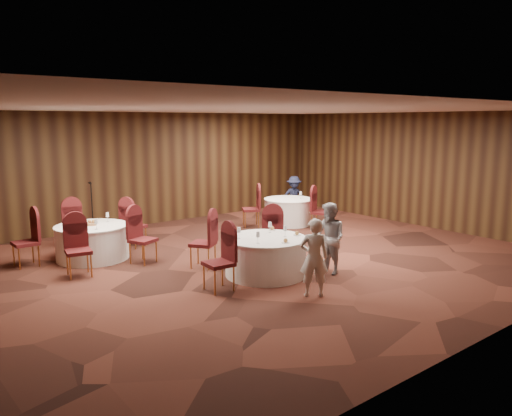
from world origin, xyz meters
TOP-DOWN VIEW (x-y plane):
  - ground at (0.00, 0.00)m, footprint 12.00×12.00m
  - room_shell at (0.00, 0.00)m, footprint 12.00×12.00m
  - table_main at (-0.44, -0.90)m, footprint 1.59×1.59m
  - table_left at (-2.64, 2.32)m, footprint 1.54×1.54m
  - table_right at (3.20, 2.46)m, footprint 1.43×1.43m
  - chairs_main at (-0.74, -0.27)m, footprint 2.83×2.03m
  - chairs_left at (-2.65, 2.32)m, footprint 3.07×3.01m
  - chairs_right at (2.74, 2.09)m, footprint 1.93×2.25m
  - tabletop_main at (-0.26, -0.94)m, footprint 1.16×1.13m
  - tabletop_left at (-2.64, 2.31)m, footprint 0.83×0.81m
  - tabletop_right at (3.45, 2.23)m, footprint 0.08×0.08m
  - mic_stand at (-2.15, 3.57)m, footprint 0.24×0.24m
  - woman_a at (-0.56, -2.33)m, footprint 0.59×0.55m
  - woman_b at (0.62, -1.58)m, footprint 0.62×0.75m
  - man_c at (4.03, 3.15)m, footprint 0.95×0.82m

SIDE VIEW (x-z plane):
  - ground at x=0.00m, z-range 0.00..0.00m
  - table_main at x=-0.44m, z-range 0.01..0.75m
  - table_left at x=-2.64m, z-range 0.01..0.75m
  - table_right at x=3.20m, z-range 0.01..0.75m
  - mic_stand at x=-2.15m, z-range -0.32..1.20m
  - chairs_main at x=-0.74m, z-range 0.00..1.00m
  - chairs_left at x=-2.65m, z-range 0.00..1.00m
  - chairs_right at x=2.74m, z-range 0.00..1.00m
  - man_c at x=4.03m, z-range 0.00..1.28m
  - woman_a at x=-0.56m, z-range 0.00..1.35m
  - woman_b at x=0.62m, z-range 0.00..1.39m
  - tabletop_left at x=-2.64m, z-range 0.71..0.93m
  - tabletop_main at x=-0.26m, z-range 0.73..0.94m
  - tabletop_right at x=3.45m, z-range 0.79..1.01m
  - room_shell at x=0.00m, z-range -4.04..7.96m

